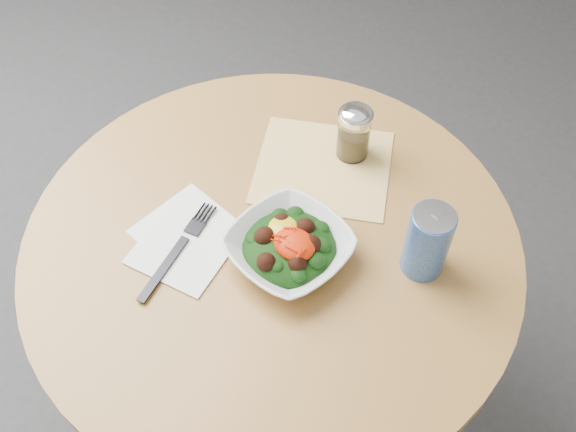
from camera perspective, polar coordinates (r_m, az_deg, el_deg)
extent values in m
plane|color=#313234|center=(1.82, -0.97, -15.80)|extent=(6.00, 6.00, 0.00)
cylinder|color=black|center=(1.81, -0.98, -15.62)|extent=(0.52, 0.52, 0.03)
cylinder|color=black|center=(1.50, -1.16, -10.73)|extent=(0.10, 0.10, 0.71)
cylinder|color=#BB7F43|center=(1.18, -1.45, -2.41)|extent=(0.90, 0.90, 0.04)
cube|color=orange|center=(1.26, 3.14, 4.38)|extent=(0.33, 0.32, 0.00)
cube|color=white|center=(1.18, -8.94, -1.27)|extent=(0.18, 0.18, 0.00)
cube|color=white|center=(1.16, -9.20, -2.73)|extent=(0.18, 0.18, 0.00)
imported|color=silver|center=(1.11, 0.11, -2.86)|extent=(0.23, 0.23, 0.05)
ellipsoid|color=black|center=(1.11, 0.11, -2.90)|extent=(0.17, 0.17, 0.06)
ellipsoid|color=gold|center=(1.11, -0.44, -1.06)|extent=(0.05, 0.05, 0.02)
ellipsoid|color=red|center=(1.08, 0.57, -2.52)|extent=(0.08, 0.06, 0.03)
cube|color=black|center=(1.13, -11.00, -4.63)|extent=(0.04, 0.15, 0.00)
cube|color=black|center=(1.18, -7.84, -0.39)|extent=(0.04, 0.08, 0.00)
cylinder|color=silver|center=(1.26, 5.84, 7.10)|extent=(0.06, 0.06, 0.10)
cylinder|color=olive|center=(1.27, 5.77, 6.44)|extent=(0.05, 0.05, 0.05)
cylinder|color=white|center=(1.22, 6.04, 8.84)|extent=(0.07, 0.07, 0.01)
ellipsoid|color=white|center=(1.22, 6.07, 9.04)|extent=(0.06, 0.06, 0.03)
cylinder|color=navy|center=(1.09, 12.28, -2.29)|extent=(0.07, 0.07, 0.14)
cylinder|color=silver|center=(1.04, 12.94, -0.03)|extent=(0.07, 0.07, 0.00)
cube|color=silver|center=(1.04, 13.27, 0.34)|extent=(0.02, 0.02, 0.00)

